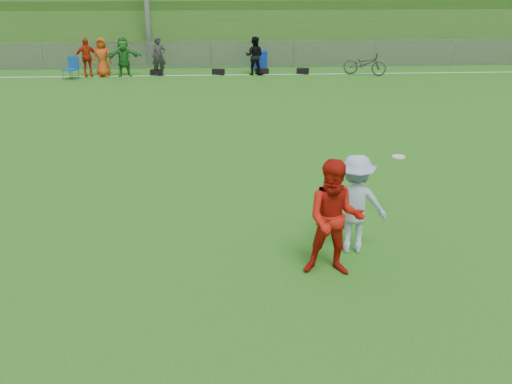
{
  "coord_description": "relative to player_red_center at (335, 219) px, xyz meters",
  "views": [
    {
      "loc": [
        0.47,
        -8.02,
        4.53
      ],
      "look_at": [
        0.99,
        0.5,
        1.17
      ],
      "focal_mm": 40.0,
      "sensor_mm": 36.0,
      "label": 1
    }
  ],
  "objects": [
    {
      "name": "player_red_center",
      "position": [
        0.0,
        0.0,
        0.0
      ],
      "size": [
        1.02,
        0.85,
        1.88
      ],
      "primitive_type": "imported",
      "rotation": [
        0.0,
        0.0,
        -0.16
      ],
      "color": "#B7160C",
      "rests_on": "ground"
    },
    {
      "name": "fence",
      "position": [
        -2.17,
        20.11,
        -0.29
      ],
      "size": [
        58.0,
        0.06,
        1.3
      ],
      "color": "gray",
      "rests_on": "ground"
    },
    {
      "name": "player_blue",
      "position": [
        0.49,
        0.76,
        -0.09
      ],
      "size": [
        1.15,
        0.72,
        1.71
      ],
      "primitive_type": "imported",
      "rotation": [
        0.0,
        0.0,
        3.06
      ],
      "color": "#9DBBDA",
      "rests_on": "ground"
    },
    {
      "name": "berm",
      "position": [
        -2.17,
        31.11,
        0.56
      ],
      "size": [
        120.0,
        18.0,
        3.0
      ],
      "primitive_type": "cube",
      "color": "#255417",
      "rests_on": "ground"
    },
    {
      "name": "gear_bags",
      "position": [
        -1.06,
        18.21,
        -0.81
      ],
      "size": [
        7.23,
        0.45,
        0.26
      ],
      "color": "black",
      "rests_on": "ground"
    },
    {
      "name": "ground",
      "position": [
        -2.17,
        0.11,
        -0.94
      ],
      "size": [
        120.0,
        120.0,
        0.0
      ],
      "primitive_type": "plane",
      "color": "#246A16",
      "rests_on": "ground"
    },
    {
      "name": "camp_chair",
      "position": [
        -8.22,
        17.47,
        -0.66
      ],
      "size": [
        0.69,
        0.7,
        0.95
      ],
      "rotation": [
        0.0,
        0.0,
        -0.4
      ],
      "color": "#0E46A2",
      "rests_on": "ground"
    },
    {
      "name": "recycling_bin",
      "position": [
        0.16,
        19.11,
        -0.47
      ],
      "size": [
        0.68,
        0.68,
        0.94
      ],
      "primitive_type": "cylinder",
      "rotation": [
        0.0,
        0.0,
        0.1
      ],
      "color": "#0E2B9C",
      "rests_on": "ground"
    },
    {
      "name": "bicycle",
      "position": [
        4.78,
        17.76,
        -0.43
      ],
      "size": [
        2.04,
        1.37,
        1.01
      ],
      "primitive_type": "imported",
      "rotation": [
        0.0,
        0.0,
        1.17
      ],
      "color": "#313134",
      "rests_on": "ground"
    },
    {
      "name": "frisbee",
      "position": [
        1.59,
        2.08,
        0.3
      ],
      "size": [
        0.24,
        0.24,
        0.02
      ],
      "color": "silver",
      "rests_on": "ground"
    },
    {
      "name": "spectator_row",
      "position": [
        -5.03,
        18.11,
        -0.09
      ],
      "size": [
        8.46,
        0.87,
        1.69
      ],
      "color": "#BB2B0D",
      "rests_on": "ground"
    },
    {
      "name": "sideline_far",
      "position": [
        -2.17,
        18.11,
        -0.94
      ],
      "size": [
        60.0,
        0.1,
        0.01
      ],
      "primitive_type": "cube",
      "color": "white",
      "rests_on": "ground"
    }
  ]
}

